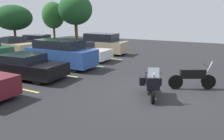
% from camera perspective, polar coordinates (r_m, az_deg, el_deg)
% --- Properties ---
extents(ground, '(44.00, 44.00, 0.10)m').
position_cam_1_polar(ground, '(10.01, 10.75, -6.60)').
color(ground, '#262628').
extents(motorcycle_touring, '(2.00, 1.26, 1.43)m').
position_cam_1_polar(motorcycle_touring, '(9.53, 10.00, -3.03)').
color(motorcycle_touring, black).
rests_on(motorcycle_touring, ground).
extents(motorcycle_second, '(1.16, 2.02, 1.34)m').
position_cam_1_polar(motorcycle_second, '(11.15, 19.91, -1.83)').
color(motorcycle_second, black).
rests_on(motorcycle_second, ground).
extents(parking_stripes, '(23.72, 5.15, 0.01)m').
position_cam_1_polar(parking_stripes, '(12.57, -26.45, -3.37)').
color(parking_stripes, '#EAE066').
rests_on(parking_stripes, ground).
extents(car_black, '(2.20, 4.70, 1.33)m').
position_cam_1_polar(car_black, '(13.34, -21.26, 0.93)').
color(car_black, black).
rests_on(car_black, ground).
extents(car_blue, '(1.86, 4.87, 1.84)m').
position_cam_1_polar(car_blue, '(15.29, -13.00, 4.10)').
color(car_blue, '#2D519E').
rests_on(car_blue, ground).
extents(car_white, '(1.83, 4.39, 1.34)m').
position_cam_1_polar(car_white, '(17.67, -7.64, 4.69)').
color(car_white, white).
rests_on(car_white, ground).
extents(car_tan, '(2.12, 4.44, 1.84)m').
position_cam_1_polar(car_tan, '(20.39, -2.52, 6.68)').
color(car_tan, tan).
rests_on(car_tan, ground).
extents(car_far_champagne, '(2.37, 4.81, 1.48)m').
position_cam_1_polar(car_far_champagne, '(22.51, -23.89, 5.70)').
color(car_far_champagne, '#C1B289').
rests_on(car_far_champagne, ground).
extents(car_far_charcoal, '(2.21, 4.80, 1.50)m').
position_cam_1_polar(car_far_charcoal, '(24.30, -18.22, 6.74)').
color(car_far_charcoal, '#38383D').
rests_on(car_far_charcoal, ground).
extents(tree_center_right, '(4.36, 4.36, 4.64)m').
position_cam_1_polar(tree_center_right, '(29.58, -23.88, 12.11)').
color(tree_center_right, '#4C3823').
rests_on(tree_center_right, ground).
extents(tree_rear, '(4.62, 4.62, 6.29)m').
position_cam_1_polar(tree_rear, '(32.07, -9.32, 14.97)').
color(tree_rear, '#4C3823').
rests_on(tree_rear, ground).
extents(tree_center, '(3.27, 3.27, 5.37)m').
position_cam_1_polar(tree_center, '(34.94, -14.79, 13.33)').
color(tree_center, '#4C3823').
rests_on(tree_center, ground).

